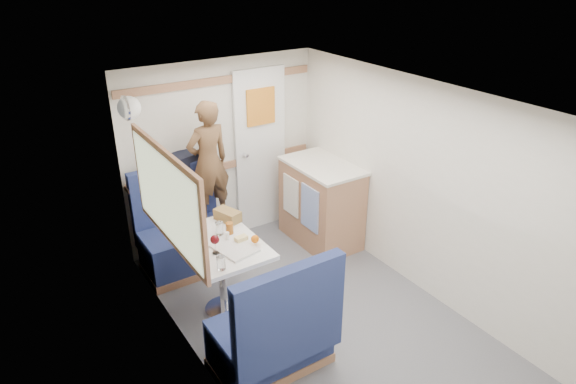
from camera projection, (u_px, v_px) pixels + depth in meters
floor at (350, 347)px, 4.24m from camera, size 4.50×4.50×0.00m
ceiling at (366, 113)px, 3.38m from camera, size 4.50×4.50×0.00m
wall_back at (223, 152)px, 5.52m from camera, size 2.20×0.02×2.00m
wall_left at (224, 291)px, 3.27m from camera, size 0.02×4.50×2.00m
wall_right at (457, 207)px, 4.35m from camera, size 0.02×4.50×2.00m
oak_trim_low at (224, 166)px, 5.57m from camera, size 2.15×0.02×0.08m
oak_trim_high at (219, 81)px, 5.17m from camera, size 2.15×0.02×0.08m
side_window at (166, 198)px, 3.93m from camera, size 0.04×1.30×0.72m
rear_door at (260, 148)px, 5.73m from camera, size 0.62×0.12×1.86m
dinette_table at (222, 257)px, 4.44m from camera, size 0.62×0.92×0.72m
bench_far at (186, 241)px, 5.21m from camera, size 0.90×0.59×1.05m
bench_near at (274, 339)px, 3.89m from camera, size 0.90×0.59×1.05m
ledge at (171, 180)px, 5.15m from camera, size 0.90×0.14×0.04m
dome_light at (129, 108)px, 4.39m from camera, size 0.20×0.20×0.20m
galley_counter at (321, 203)px, 5.62m from camera, size 0.57×0.92×0.92m
person at (208, 162)px, 5.06m from camera, size 0.49×0.35×1.25m
duffel_bag at (178, 166)px, 5.15m from camera, size 0.50×0.33×0.22m
tray at (235, 248)px, 4.26m from camera, size 0.34×0.40×0.02m
orange_fruit at (255, 239)px, 4.31m from camera, size 0.07×0.07×0.07m
cheese_block at (241, 238)px, 4.35m from camera, size 0.11×0.07×0.04m
wine_glass at (215, 240)px, 4.15m from camera, size 0.08×0.08×0.17m
tumbler_left at (221, 263)px, 3.98m from camera, size 0.07×0.07×0.11m
tumbler_mid at (187, 225)px, 4.53m from camera, size 0.06×0.06×0.10m
tumbler_right at (219, 228)px, 4.47m from camera, size 0.07×0.07×0.11m
beer_glass at (230, 228)px, 4.48m from camera, size 0.07×0.07×0.10m
pepper_grinder at (205, 231)px, 4.44m from camera, size 0.04×0.04×0.10m
salt_grinder at (227, 237)px, 4.37m from camera, size 0.03×0.03×0.08m
bread_loaf at (228, 215)px, 4.70m from camera, size 0.20×0.27×0.10m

